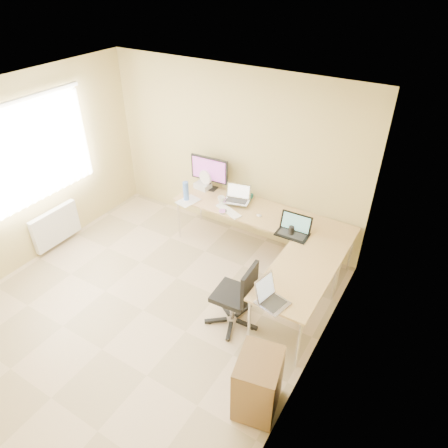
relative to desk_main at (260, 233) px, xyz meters
The scene contains 25 objects.
floor 2.02m from the desk_main, 111.40° to the right, with size 4.50×4.50×0.00m, color #C9B08F.
ceiling 2.99m from the desk_main, 111.40° to the right, with size 4.50×4.50×0.00m, color white.
wall_back 1.25m from the desk_main, 151.11° to the left, with size 4.50×4.50×0.00m, color #CEBD74.
wall_left 3.50m from the desk_main, 146.78° to the right, with size 4.50×4.50×0.00m, color #CEBD74.
wall_right 2.49m from the desk_main, 53.38° to the right, with size 4.50×4.50×0.00m, color #CEBD74.
desk_main is the anchor object (origin of this frame).
desk_return 1.40m from the desk_main, 45.73° to the right, with size 0.70×1.30×0.73m, color tan.
monitor 1.21m from the desk_main, 168.85° to the left, with size 0.63×0.20×0.54m, color black.
book_stack 0.58m from the desk_main, 160.90° to the left, with size 0.24×0.33×0.06m, color #19605D.
laptop_center 0.68m from the desk_main, behind, with size 0.36×0.28×0.24m, color #B9B9BE.
laptop_black 0.83m from the desk_main, 25.47° to the right, with size 0.42×0.31×0.27m, color black.
keyboard 0.61m from the desk_main, 151.19° to the right, with size 0.46×0.13×0.02m, color white.
mouse 0.40m from the desk_main, 81.40° to the right, with size 0.09×0.05×0.03m, color silver.
mug 0.76m from the desk_main, behind, with size 0.11×0.11×0.10m, color white.
cd_stack 0.67m from the desk_main, 147.67° to the right, with size 0.12×0.12×0.03m, color silver.
water_bottle 1.27m from the desk_main, 166.22° to the right, with size 0.08×0.08×0.30m, color #507EDD.
papers 1.18m from the desk_main, 164.60° to the right, with size 0.23×0.33×0.01m, color white.
white_box 1.19m from the desk_main, behind, with size 0.24×0.18×0.09m, color silver.
desk_fan 1.19m from the desk_main, 169.93° to the left, with size 0.23×0.23×0.29m, color white.
black_cup 0.78m from the desk_main, 27.17° to the right, with size 0.08×0.08×0.13m, color black.
laptop_return 1.87m from the desk_main, 59.39° to the right, with size 0.28×0.36×0.24m, color #A8A5C0.
office_chair 1.45m from the desk_main, 76.33° to the right, with size 0.56×0.56×0.93m, color black.
cabinet 2.51m from the desk_main, 63.42° to the right, with size 0.40×0.50×0.69m, color brown.
radiator 3.11m from the desk_main, 152.24° to the right, with size 0.09×0.80×0.55m, color white.
window 3.35m from the desk_main, 152.41° to the right, with size 0.10×1.80×1.40m, color white.
Camera 1 is at (2.80, -2.59, 3.84)m, focal length 32.39 mm.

